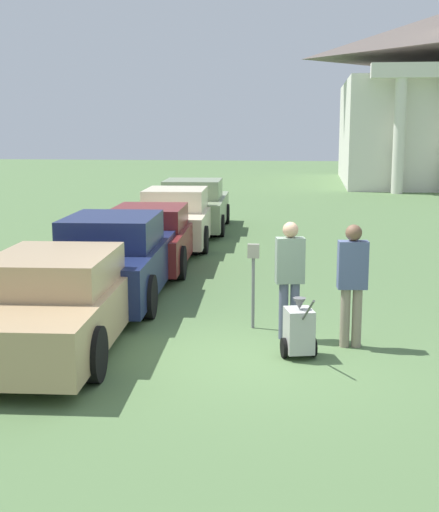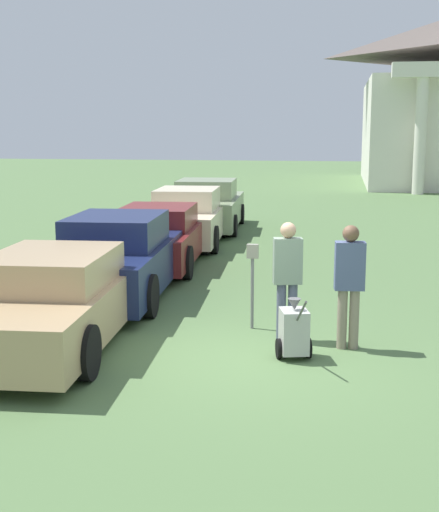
{
  "view_description": "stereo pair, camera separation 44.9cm",
  "coord_description": "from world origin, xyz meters",
  "px_view_note": "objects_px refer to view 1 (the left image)",
  "views": [
    {
      "loc": [
        0.77,
        -9.48,
        3.14
      ],
      "look_at": [
        -0.67,
        1.73,
        1.1
      ],
      "focal_mm": 50.0,
      "sensor_mm": 36.0,
      "label": 1
    },
    {
      "loc": [
        1.22,
        -9.41,
        3.14
      ],
      "look_at": [
        -0.67,
        1.73,
        1.1
      ],
      "focal_mm": 50.0,
      "sensor_mm": 36.0,
      "label": 2
    }
  ],
  "objects_px": {
    "parked_car_sage": "(194,207)",
    "parking_meter": "(253,270)",
    "parked_car_navy": "(115,259)",
    "equipment_cart": "(299,330)",
    "person_supervisor": "(352,278)",
    "parked_car_tan": "(59,300)",
    "parked_car_maroon": "(151,238)",
    "person_worker": "(290,273)",
    "parked_car_cream": "(177,218)"
  },
  "relations": [
    {
      "from": "parked_car_tan",
      "to": "parked_car_maroon",
      "type": "height_order",
      "value": "parked_car_maroon"
    },
    {
      "from": "parked_car_sage",
      "to": "equipment_cart",
      "type": "height_order",
      "value": "parked_car_sage"
    },
    {
      "from": "parked_car_tan",
      "to": "parked_car_sage",
      "type": "relative_size",
      "value": 1.08
    },
    {
      "from": "equipment_cart",
      "to": "person_supervisor",
      "type": "bearing_deg",
      "value": 23.42
    },
    {
      "from": "parked_car_maroon",
      "to": "parked_car_navy",
      "type": "bearing_deg",
      "value": -93.66
    },
    {
      "from": "parked_car_cream",
      "to": "parking_meter",
      "type": "height_order",
      "value": "parked_car_cream"
    },
    {
      "from": "parking_meter",
      "to": "person_supervisor",
      "type": "relative_size",
      "value": 0.75
    },
    {
      "from": "parked_car_maroon",
      "to": "parking_meter",
      "type": "bearing_deg",
      "value": -64.17
    },
    {
      "from": "parked_car_sage",
      "to": "parking_meter",
      "type": "height_order",
      "value": "parked_car_sage"
    },
    {
      "from": "parked_car_sage",
      "to": "person_worker",
      "type": "xyz_separation_m",
      "value": [
        3.33,
        -11.35,
        0.3
      ]
    },
    {
      "from": "parking_meter",
      "to": "person_supervisor",
      "type": "distance_m",
      "value": 1.69
    },
    {
      "from": "parked_car_maroon",
      "to": "person_supervisor",
      "type": "bearing_deg",
      "value": -56.89
    },
    {
      "from": "equipment_cart",
      "to": "person_worker",
      "type": "bearing_deg",
      "value": 86.04
    },
    {
      "from": "parked_car_maroon",
      "to": "person_supervisor",
      "type": "distance_m",
      "value": 7.08
    },
    {
      "from": "parked_car_navy",
      "to": "equipment_cart",
      "type": "xyz_separation_m",
      "value": [
        3.49,
        -3.19,
        -0.34
      ]
    },
    {
      "from": "person_supervisor",
      "to": "equipment_cart",
      "type": "relative_size",
      "value": 1.79
    },
    {
      "from": "parked_car_maroon",
      "to": "person_worker",
      "type": "distance_m",
      "value": 6.32
    },
    {
      "from": "parked_car_cream",
      "to": "equipment_cart",
      "type": "relative_size",
      "value": 4.87
    },
    {
      "from": "parked_car_sage",
      "to": "parked_car_navy",
      "type": "bearing_deg",
      "value": -93.66
    },
    {
      "from": "parking_meter",
      "to": "person_worker",
      "type": "bearing_deg",
      "value": -40.81
    },
    {
      "from": "parked_car_tan",
      "to": "equipment_cart",
      "type": "distance_m",
      "value": 3.51
    },
    {
      "from": "parked_car_cream",
      "to": "person_worker",
      "type": "xyz_separation_m",
      "value": [
        3.33,
        -8.52,
        0.31
      ]
    },
    {
      "from": "parked_car_maroon",
      "to": "parked_car_sage",
      "type": "relative_size",
      "value": 1.02
    },
    {
      "from": "parking_meter",
      "to": "equipment_cart",
      "type": "relative_size",
      "value": 1.35
    },
    {
      "from": "parked_car_navy",
      "to": "parking_meter",
      "type": "bearing_deg",
      "value": -37.13
    },
    {
      "from": "parked_car_maroon",
      "to": "parking_meter",
      "type": "height_order",
      "value": "parked_car_maroon"
    },
    {
      "from": "person_worker",
      "to": "parked_car_sage",
      "type": "bearing_deg",
      "value": -85.24
    },
    {
      "from": "parked_car_navy",
      "to": "person_worker",
      "type": "relative_size",
      "value": 2.87
    },
    {
      "from": "parking_meter",
      "to": "person_worker",
      "type": "height_order",
      "value": "person_worker"
    },
    {
      "from": "parked_car_cream",
      "to": "parking_meter",
      "type": "xyz_separation_m",
      "value": [
        2.75,
        -8.02,
        0.24
      ]
    },
    {
      "from": "parked_car_tan",
      "to": "person_supervisor",
      "type": "xyz_separation_m",
      "value": [
        4.23,
        0.4,
        0.37
      ]
    },
    {
      "from": "parking_meter",
      "to": "person_worker",
      "type": "distance_m",
      "value": 0.78
    },
    {
      "from": "parked_car_navy",
      "to": "parking_meter",
      "type": "height_order",
      "value": "parked_car_navy"
    },
    {
      "from": "parked_car_navy",
      "to": "equipment_cart",
      "type": "bearing_deg",
      "value": -46.1
    },
    {
      "from": "parked_car_navy",
      "to": "parked_car_sage",
      "type": "relative_size",
      "value": 1.06
    },
    {
      "from": "person_supervisor",
      "to": "equipment_cart",
      "type": "xyz_separation_m",
      "value": [
        -0.74,
        -0.58,
        -0.64
      ]
    },
    {
      "from": "parked_car_sage",
      "to": "person_worker",
      "type": "distance_m",
      "value": 11.83
    },
    {
      "from": "person_worker",
      "to": "equipment_cart",
      "type": "relative_size",
      "value": 1.77
    },
    {
      "from": "parked_car_maroon",
      "to": "parked_car_sage",
      "type": "xyz_separation_m",
      "value": [
        0.0,
        5.99,
        0.06
      ]
    },
    {
      "from": "parked_car_navy",
      "to": "parked_car_tan",
      "type": "bearing_deg",
      "value": -93.66
    },
    {
      "from": "parked_car_sage",
      "to": "person_supervisor",
      "type": "relative_size",
      "value": 2.67
    },
    {
      "from": "parked_car_navy",
      "to": "equipment_cart",
      "type": "distance_m",
      "value": 4.75
    },
    {
      "from": "parked_car_tan",
      "to": "parking_meter",
      "type": "distance_m",
      "value": 3.01
    },
    {
      "from": "parked_car_tan",
      "to": "person_worker",
      "type": "bearing_deg",
      "value": 8.22
    },
    {
      "from": "parked_car_sage",
      "to": "parking_meter",
      "type": "bearing_deg",
      "value": -79.45
    },
    {
      "from": "parked_car_maroon",
      "to": "person_worker",
      "type": "relative_size",
      "value": 2.74
    },
    {
      "from": "parked_car_cream",
      "to": "person_supervisor",
      "type": "bearing_deg",
      "value": -68.04
    },
    {
      "from": "parked_car_cream",
      "to": "parking_meter",
      "type": "distance_m",
      "value": 8.48
    },
    {
      "from": "parked_car_cream",
      "to": "parked_car_maroon",
      "type": "bearing_deg",
      "value": -93.66
    },
    {
      "from": "parking_meter",
      "to": "equipment_cart",
      "type": "distance_m",
      "value": 1.67
    }
  ]
}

